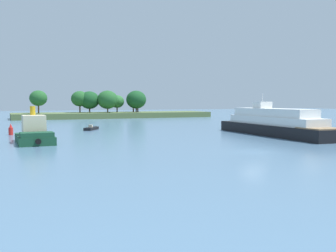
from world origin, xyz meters
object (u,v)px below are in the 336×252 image
object	(u,v)px
tugboat	(34,134)
small_motorboat	(311,130)
white_riverboat	(274,124)
channel_buoy_red	(11,130)
fishing_skiff	(91,128)

from	to	relation	value
tugboat	small_motorboat	size ratio (longest dim) A/B	1.89
white_riverboat	channel_buoy_red	distance (m)	42.81
fishing_skiff	channel_buoy_red	xyz separation A→B (m)	(-14.38, -5.54, 0.52)
tugboat	white_riverboat	xyz separation A→B (m)	(36.44, -3.48, 0.66)
white_riverboat	tugboat	bearing A→B (deg)	174.54
channel_buoy_red	white_riverboat	bearing A→B (deg)	-24.10
fishing_skiff	white_riverboat	xyz separation A→B (m)	(24.69, -23.02, 1.58)
fishing_skiff	channel_buoy_red	world-z (taller)	channel_buoy_red
tugboat	white_riverboat	distance (m)	36.61
small_motorboat	white_riverboat	xyz separation A→B (m)	(-11.72, -3.83, 1.63)
small_motorboat	tugboat	bearing A→B (deg)	-179.59
channel_buoy_red	tugboat	bearing A→B (deg)	-79.34
small_motorboat	channel_buoy_red	world-z (taller)	channel_buoy_red
tugboat	channel_buoy_red	xyz separation A→B (m)	(-2.63, 13.99, -0.41)
tugboat	channel_buoy_red	bearing A→B (deg)	100.66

